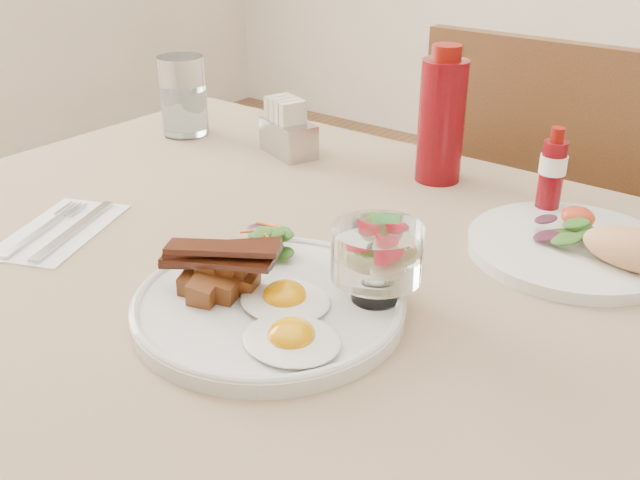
% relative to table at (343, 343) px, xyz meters
% --- Properties ---
extents(table, '(1.33, 0.88, 0.75)m').
position_rel_table_xyz_m(table, '(0.00, 0.00, 0.00)').
color(table, brown).
rests_on(table, ground).
extents(chair_far, '(0.42, 0.42, 0.93)m').
position_rel_table_xyz_m(chair_far, '(0.00, 0.66, -0.14)').
color(chair_far, brown).
rests_on(chair_far, ground).
extents(main_plate, '(0.28, 0.28, 0.02)m').
position_rel_table_xyz_m(main_plate, '(-0.02, -0.11, 0.10)').
color(main_plate, silver).
rests_on(main_plate, table).
extents(fried_eggs, '(0.16, 0.15, 0.03)m').
position_rel_table_xyz_m(fried_eggs, '(0.03, -0.13, 0.11)').
color(fried_eggs, white).
rests_on(fried_eggs, main_plate).
extents(bacon_potato_pile, '(0.13, 0.09, 0.06)m').
position_rel_table_xyz_m(bacon_potato_pile, '(-0.07, -0.13, 0.13)').
color(bacon_potato_pile, brown).
rests_on(bacon_potato_pile, main_plate).
extents(side_salad, '(0.07, 0.07, 0.04)m').
position_rel_table_xyz_m(side_salad, '(-0.08, -0.04, 0.12)').
color(side_salad, '#1E5015').
rests_on(side_salad, main_plate).
extents(fruit_cup, '(0.09, 0.09, 0.09)m').
position_rel_table_xyz_m(fruit_cup, '(0.07, -0.04, 0.16)').
color(fruit_cup, white).
rests_on(fruit_cup, main_plate).
extents(second_plate, '(0.26, 0.24, 0.06)m').
position_rel_table_xyz_m(second_plate, '(0.20, 0.21, 0.11)').
color(second_plate, silver).
rests_on(second_plate, table).
extents(ketchup_bottle, '(0.08, 0.08, 0.20)m').
position_rel_table_xyz_m(ketchup_bottle, '(-0.06, 0.33, 0.18)').
color(ketchup_bottle, '#63050B').
rests_on(ketchup_bottle, table).
extents(hot_sauce_bottle, '(0.04, 0.04, 0.12)m').
position_rel_table_xyz_m(hot_sauce_bottle, '(0.12, 0.30, 0.15)').
color(hot_sauce_bottle, '#63050B').
rests_on(hot_sauce_bottle, table).
extents(sugar_caddy, '(0.11, 0.09, 0.09)m').
position_rel_table_xyz_m(sugar_caddy, '(-0.31, 0.28, 0.13)').
color(sugar_caddy, '#AFAFB4').
rests_on(sugar_caddy, table).
extents(water_glass, '(0.08, 0.08, 0.14)m').
position_rel_table_xyz_m(water_glass, '(-0.52, 0.25, 0.15)').
color(water_glass, white).
rests_on(water_glass, table).
extents(napkin_cutlery, '(0.17, 0.21, 0.01)m').
position_rel_table_xyz_m(napkin_cutlery, '(-0.35, -0.13, 0.09)').
color(napkin_cutlery, white).
rests_on(napkin_cutlery, table).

